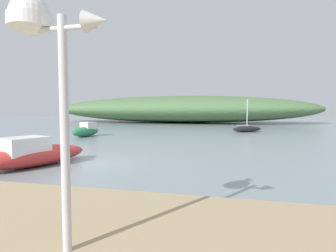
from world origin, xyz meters
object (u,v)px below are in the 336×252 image
at_px(mast_structure, 41,37).
at_px(sailboat_east_reach, 247,129).
at_px(motorboat_by_sandbar, 86,131).
at_px(motorboat_inner_mooring, 34,154).

distance_m(mast_structure, sailboat_east_reach, 23.59).
distance_m(mast_structure, motorboat_by_sandbar, 18.14).
xyz_separation_m(motorboat_inner_mooring, sailboat_east_reach, (8.67, 17.68, -0.17)).
relative_size(mast_structure, sailboat_east_reach, 1.11).
height_order(sailboat_east_reach, motorboat_by_sandbar, sailboat_east_reach).
xyz_separation_m(mast_structure, motorboat_inner_mooring, (-4.73, 5.41, -2.64)).
xyz_separation_m(motorboat_inner_mooring, motorboat_by_sandbar, (-3.85, 10.36, 0.01)).
bearing_deg(sailboat_east_reach, motorboat_by_sandbar, -149.70).
distance_m(sailboat_east_reach, motorboat_by_sandbar, 14.51).
height_order(mast_structure, sailboat_east_reach, mast_structure).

